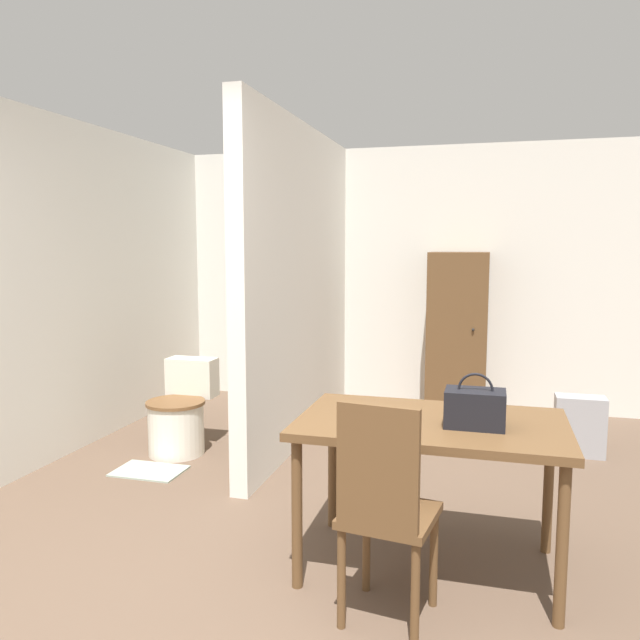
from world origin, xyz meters
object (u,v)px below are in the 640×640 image
dining_table (431,436)px  handbag (475,408)px  toilet (180,415)px  space_heater (580,426)px  wooden_cabinet (457,334)px  wooden_chair (385,507)px

dining_table → handbag: bearing=-15.8°
dining_table → toilet: dining_table is taller
toilet → space_heater: toilet is taller
toilet → wooden_cabinet: wooden_cabinet is taller
space_heater → toilet: bearing=-166.2°
wooden_chair → toilet: wooden_chair is taller
toilet → handbag: handbag is taller
wooden_chair → dining_table: bearing=83.5°
dining_table → handbag: (0.20, -0.06, 0.17)m
dining_table → wooden_chair: (-0.13, -0.51, -0.15)m
dining_table → wooden_chair: wooden_chair is taller
wooden_chair → space_heater: (1.06, 2.48, -0.29)m
wooden_cabinet → space_heater: (0.96, -0.95, -0.53)m
space_heater → wooden_cabinet: bearing=135.4°
dining_table → wooden_chair: 0.55m
wooden_cabinet → handbag: bearing=-85.4°
dining_table → wooden_cabinet: size_ratio=0.83×
wooden_chair → space_heater: size_ratio=2.14×
toilet → handbag: (2.20, -1.31, 0.55)m
toilet → wooden_chair: bearing=-43.4°
handbag → wooden_cabinet: wooden_cabinet is taller
dining_table → wooden_cabinet: (-0.04, 2.92, 0.09)m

